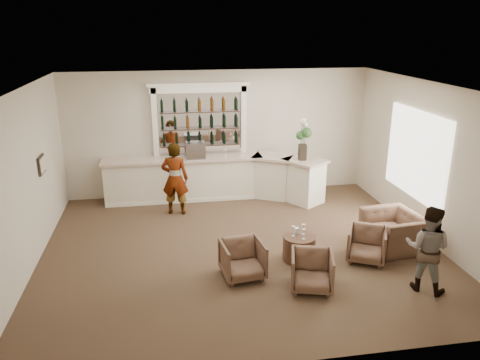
% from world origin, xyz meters
% --- Properties ---
extents(ground, '(8.00, 8.00, 0.00)m').
position_xyz_m(ground, '(0.00, 0.00, 0.00)').
color(ground, brown).
rests_on(ground, ground).
extents(room_shell, '(8.04, 7.02, 3.32)m').
position_xyz_m(room_shell, '(0.16, 0.71, 2.34)').
color(room_shell, beige).
rests_on(room_shell, ground).
extents(bar_counter, '(5.72, 1.80, 1.14)m').
position_xyz_m(bar_counter, '(-0.16, 3.00, 0.57)').
color(bar_counter, white).
rests_on(bar_counter, ground).
extents(back_bar_alcove, '(2.64, 0.25, 3.00)m').
position_xyz_m(back_bar_alcove, '(-0.50, 3.41, 2.03)').
color(back_bar_alcove, white).
rests_on(back_bar_alcove, ground).
extents(cocktail_table, '(0.63, 0.63, 0.50)m').
position_xyz_m(cocktail_table, '(1.04, -0.65, 0.25)').
color(cocktail_table, '#4C3421').
rests_on(cocktail_table, ground).
extents(sommelier, '(0.73, 0.56, 1.77)m').
position_xyz_m(sommelier, '(-1.24, 2.15, 0.89)').
color(sommelier, gray).
rests_on(sommelier, ground).
extents(guest, '(0.95, 0.93, 1.54)m').
position_xyz_m(guest, '(2.88, -2.03, 0.77)').
color(guest, gray).
rests_on(guest, ground).
extents(armchair_left, '(0.82, 0.84, 0.69)m').
position_xyz_m(armchair_left, '(-0.16, -1.11, 0.35)').
color(armchair_left, brown).
rests_on(armchair_left, ground).
extents(armchair_center, '(0.89, 0.90, 0.67)m').
position_xyz_m(armchair_center, '(0.96, -1.70, 0.34)').
color(armchair_center, brown).
rests_on(armchair_center, ground).
extents(armchair_right, '(0.97, 0.98, 0.67)m').
position_xyz_m(armchair_right, '(2.34, -0.88, 0.33)').
color(armchair_right, brown).
rests_on(armchair_right, ground).
extents(armchair_far, '(1.13, 1.26, 0.74)m').
position_xyz_m(armchair_far, '(3.10, -0.46, 0.37)').
color(armchair_far, brown).
rests_on(armchair_far, ground).
extents(espresso_machine, '(0.48, 0.40, 0.42)m').
position_xyz_m(espresso_machine, '(-0.66, 2.97, 1.35)').
color(espresso_machine, '#BAB9BE').
rests_on(espresso_machine, bar_counter).
extents(flower_vase, '(0.28, 0.28, 1.06)m').
position_xyz_m(flower_vase, '(1.98, 2.39, 1.74)').
color(flower_vase, black).
rests_on(flower_vase, bar_counter).
extents(wine_glass_bar_left, '(0.07, 0.07, 0.21)m').
position_xyz_m(wine_glass_bar_left, '(0.50, 3.00, 1.25)').
color(wine_glass_bar_left, white).
rests_on(wine_glass_bar_left, bar_counter).
extents(wine_glass_bar_right, '(0.07, 0.07, 0.21)m').
position_xyz_m(wine_glass_bar_right, '(0.11, 3.05, 1.25)').
color(wine_glass_bar_right, white).
rests_on(wine_glass_bar_right, bar_counter).
extents(wine_glass_tbl_a, '(0.07, 0.07, 0.21)m').
position_xyz_m(wine_glass_tbl_a, '(0.92, -0.62, 0.60)').
color(wine_glass_tbl_a, white).
rests_on(wine_glass_tbl_a, cocktail_table).
extents(wine_glass_tbl_b, '(0.07, 0.07, 0.21)m').
position_xyz_m(wine_glass_tbl_b, '(1.14, -0.57, 0.60)').
color(wine_glass_tbl_b, white).
rests_on(wine_glass_tbl_b, cocktail_table).
extents(wine_glass_tbl_c, '(0.07, 0.07, 0.21)m').
position_xyz_m(wine_glass_tbl_c, '(1.08, -0.78, 0.60)').
color(wine_glass_tbl_c, white).
rests_on(wine_glass_tbl_c, cocktail_table).
extents(napkin_holder, '(0.08, 0.08, 0.12)m').
position_xyz_m(napkin_holder, '(1.02, -0.51, 0.56)').
color(napkin_holder, silver).
rests_on(napkin_holder, cocktail_table).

